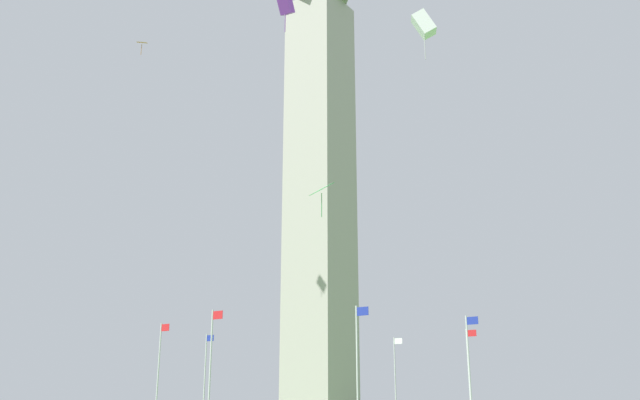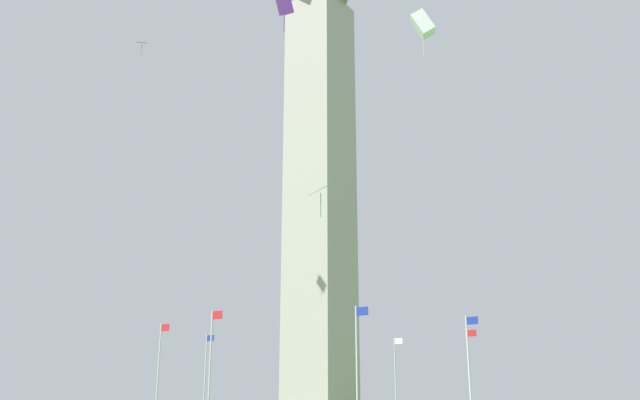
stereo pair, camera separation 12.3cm
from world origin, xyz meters
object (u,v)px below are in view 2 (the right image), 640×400
(flagpole_s, at_px, (205,372))
(kite_orange_diamond, at_px, (142,43))
(flagpole_sw, at_px, (159,368))
(flagpole_nw, at_px, (357,361))
(flagpole_se, at_px, (297,374))
(kite_white_box, at_px, (423,24))
(obelisk_monument, at_px, (320,168))
(kite_purple_box, at_px, (284,4))
(kite_green_diamond, at_px, (321,190))
(flagpole_n, at_px, (469,365))
(flagpole_ne, at_px, (469,370))
(flagpole_e, at_px, (396,374))
(flagpole_w, at_px, (211,362))

(flagpole_s, xyz_separation_m, kite_orange_diamond, (8.47, -18.86, 27.82))
(flagpole_sw, distance_m, flagpole_nw, 21.10)
(flagpole_se, height_order, kite_white_box, kite_white_box)
(obelisk_monument, relative_size, kite_purple_box, 20.73)
(obelisk_monument, relative_size, kite_white_box, 17.36)
(flagpole_sw, relative_size, kite_orange_diamond, 6.19)
(kite_orange_diamond, height_order, kite_green_diamond, kite_orange_diamond)
(flagpole_n, distance_m, kite_orange_diamond, 39.83)
(flagpole_ne, height_order, kite_purple_box, kite_purple_box)
(flagpole_s, xyz_separation_m, kite_purple_box, (31.81, -28.09, 18.31))
(kite_green_diamond, distance_m, kite_purple_box, 10.87)
(flagpole_se, xyz_separation_m, flagpole_s, (-4.37, -10.55, 0.00))
(flagpole_ne, bearing_deg, kite_green_diamond, -81.74)
(flagpole_e, distance_m, kite_green_diamond, 41.23)
(kite_purple_box, bearing_deg, kite_white_box, 31.01)
(flagpole_s, distance_m, flagpole_w, 21.10)
(flagpole_s, height_order, flagpole_w, same)
(flagpole_sw, bearing_deg, flagpole_se, 90.00)
(flagpole_n, height_order, kite_green_diamond, kite_green_diamond)
(flagpole_nw, distance_m, kite_green_diamond, 15.65)
(flagpole_sw, bearing_deg, flagpole_w, -22.50)
(flagpole_s, distance_m, kite_purple_box, 46.22)
(flagpole_n, distance_m, flagpole_nw, 11.42)
(flagpole_se, height_order, kite_green_diamond, kite_green_diamond)
(flagpole_se, distance_m, flagpole_w, 27.57)
(flagpole_s, xyz_separation_m, flagpole_sw, (4.37, -10.55, 0.00))
(kite_orange_diamond, distance_m, kite_white_box, 32.25)
(flagpole_e, xyz_separation_m, kite_orange_diamond, (-6.45, -33.78, 27.82))
(flagpole_ne, bearing_deg, flagpole_w, -112.50)
(flagpole_ne, bearing_deg, obelisk_monument, -135.15)
(flagpole_n, bearing_deg, kite_orange_diamond, -138.58)
(flagpole_se, height_order, flagpole_s, same)
(flagpole_s, distance_m, kite_green_diamond, 38.64)
(flagpole_nw, bearing_deg, kite_purple_box, -70.12)
(flagpole_ne, relative_size, flagpole_s, 1.00)
(kite_green_diamond, xyz_separation_m, kite_white_box, (8.05, -1.99, 7.44))
(flagpole_se, distance_m, kite_white_box, 51.35)
(flagpole_se, relative_size, flagpole_s, 1.00)
(flagpole_e, bearing_deg, kite_orange_diamond, -100.82)
(kite_orange_diamond, relative_size, kite_white_box, 0.50)
(kite_green_diamond, bearing_deg, flagpole_w, 154.51)
(obelisk_monument, height_order, flagpole_n, obelisk_monument)
(flagpole_sw, bearing_deg, kite_green_diamond, -24.29)
(flagpole_ne, bearing_deg, flagpole_sw, -135.00)
(flagpole_sw, xyz_separation_m, kite_orange_diamond, (4.10, -8.31, 27.82))
(flagpole_ne, distance_m, flagpole_se, 21.10)
(flagpole_se, bearing_deg, flagpole_e, 22.50)
(flagpole_nw, height_order, kite_green_diamond, kite_green_diamond)
(flagpole_e, height_order, kite_green_diamond, kite_green_diamond)
(kite_white_box, bearing_deg, flagpole_s, 147.69)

